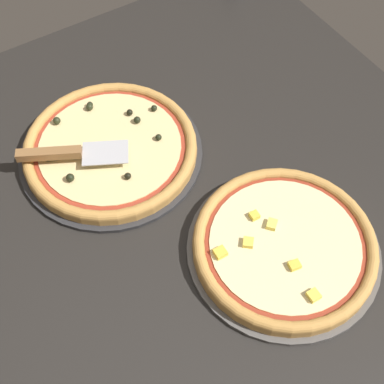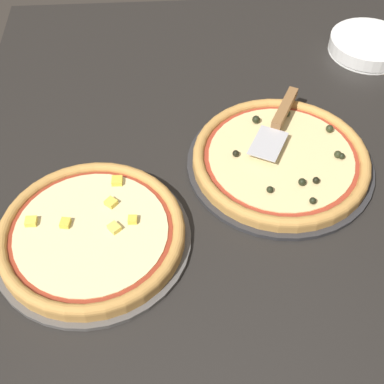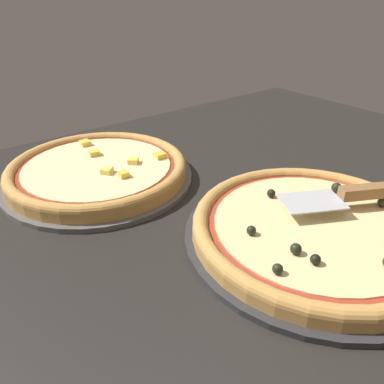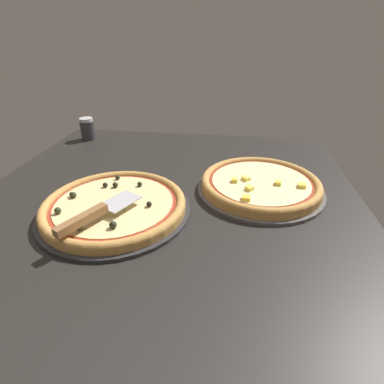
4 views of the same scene
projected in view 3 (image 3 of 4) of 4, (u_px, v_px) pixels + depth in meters
ground_plane at (258, 215)px, 70.47cm from camera, size 144.86×116.95×3.60cm
pizza_pan_front at (313, 237)px, 60.35cm from camera, size 41.70×41.70×1.00cm
pizza_front at (315, 227)px, 59.38cm from camera, size 39.20×39.20×4.01cm
pizza_pan_back at (99, 178)px, 78.70cm from camera, size 39.14×39.14×1.00cm
pizza_back at (98, 169)px, 77.65cm from camera, size 36.79×36.79×3.57cm
serving_spatula at (366, 193)px, 62.35cm from camera, size 23.20×14.89×2.00cm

